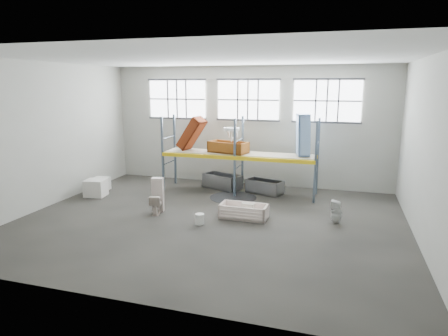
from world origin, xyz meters
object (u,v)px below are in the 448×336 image
at_px(steel_tub_left, 222,181).
at_px(blue_tub_upright, 303,135).
at_px(cistern_tall, 158,195).
at_px(steel_tub_right, 265,186).
at_px(toilet_beige, 156,204).
at_px(rust_tub_flat, 228,147).
at_px(toilet_white, 336,212).
at_px(carton_near, 96,188).
at_px(bucket, 200,219).
at_px(bathtub_beige, 244,211).

bearing_deg(steel_tub_left, blue_tub_upright, -6.01).
distance_m(cistern_tall, steel_tub_right, 4.50).
xyz_separation_m(toilet_beige, rust_tub_flat, (1.53, 3.33, 1.49)).
bearing_deg(toilet_beige, rust_tub_flat, -129.97).
bearing_deg(toilet_white, carton_near, -87.48).
distance_m(steel_tub_right, bucket, 4.28).
relative_size(bathtub_beige, toilet_white, 2.09).
xyz_separation_m(bathtub_beige, bucket, (-1.16, -0.97, -0.06)).
bearing_deg(steel_tub_right, rust_tub_flat, -170.17).
bearing_deg(rust_tub_flat, blue_tub_upright, 2.61).
distance_m(bathtub_beige, bucket, 1.51).
bearing_deg(carton_near, toilet_white, -2.74).
bearing_deg(carton_near, bathtub_beige, -7.47).
bearing_deg(cistern_tall, steel_tub_right, 35.97).
height_order(bathtub_beige, bucket, bathtub_beige).
distance_m(cistern_tall, toilet_white, 5.85).
bearing_deg(bucket, steel_tub_right, 73.32).
bearing_deg(bathtub_beige, cistern_tall, -175.27).
height_order(steel_tub_right, blue_tub_upright, blue_tub_upright).
relative_size(toilet_beige, steel_tub_right, 0.46).
xyz_separation_m(toilet_beige, cistern_tall, (-0.05, 0.25, 0.25)).
relative_size(steel_tub_left, blue_tub_upright, 1.02).
relative_size(bathtub_beige, rust_tub_flat, 0.99).
bearing_deg(toilet_white, cistern_tall, -79.23).
xyz_separation_m(toilet_white, bucket, (-4.03, -1.34, -0.20)).
height_order(toilet_white, blue_tub_upright, blue_tub_upright).
bearing_deg(blue_tub_upright, carton_near, -163.73).
bearing_deg(steel_tub_left, carton_near, -149.41).
bearing_deg(cistern_tall, blue_tub_upright, 23.97).
distance_m(bathtub_beige, steel_tub_left, 3.80).
distance_m(steel_tub_left, rust_tub_flat, 1.65).
bearing_deg(toilet_white, steel_tub_left, -117.55).
bearing_deg(toilet_beige, carton_near, -36.49).
bearing_deg(toilet_beige, bucket, 147.92).
distance_m(steel_tub_left, carton_near, 5.03).
height_order(toilet_beige, toilet_white, toilet_white).
bearing_deg(steel_tub_right, carton_near, -159.26).
relative_size(toilet_white, bucket, 2.22).
relative_size(toilet_white, blue_tub_upright, 0.47).
distance_m(steel_tub_left, blue_tub_upright, 3.90).
distance_m(cistern_tall, blue_tub_upright, 5.77).
xyz_separation_m(steel_tub_left, bucket, (0.61, -4.33, -0.13)).
height_order(steel_tub_left, blue_tub_upright, blue_tub_upright).
relative_size(bathtub_beige, carton_near, 2.03).
xyz_separation_m(toilet_beige, blue_tub_upright, (4.40, 3.46, 2.06)).
relative_size(cistern_tall, toilet_white, 1.60).
bearing_deg(bucket, toilet_white, 18.34).
distance_m(toilet_white, steel_tub_left, 5.52).
relative_size(cistern_tall, carton_near, 1.55).
xyz_separation_m(toilet_white, steel_tub_left, (-4.64, 2.99, -0.08)).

